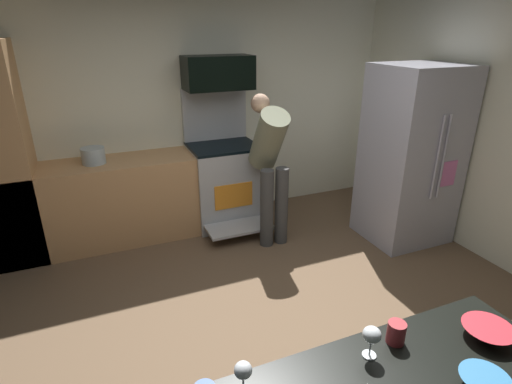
{
  "coord_description": "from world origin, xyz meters",
  "views": [
    {
      "loc": [
        -1.03,
        -2.25,
        2.19
      ],
      "look_at": [
        0.03,
        0.3,
        1.05
      ],
      "focal_mm": 28.14,
      "sensor_mm": 36.0,
      "label": 1
    }
  ],
  "objects_px": {
    "wine_glass_mid": "(243,372)",
    "wine_glass_far": "(372,336)",
    "person_cook": "(270,160)",
    "oven_range": "(224,181)",
    "microwave": "(218,73)",
    "mixing_bowl_large": "(484,383)",
    "mug_coffee": "(396,333)",
    "mixing_bowl_prep": "(487,332)",
    "refrigerator": "(411,156)",
    "stock_pot": "(93,156)"
  },
  "relations": [
    {
      "from": "mixing_bowl_large",
      "to": "stock_pot",
      "type": "distance_m",
      "value": 3.74
    },
    {
      "from": "mixing_bowl_prep",
      "to": "wine_glass_far",
      "type": "distance_m",
      "value": 0.57
    },
    {
      "from": "mixing_bowl_large",
      "to": "wine_glass_far",
      "type": "bearing_deg",
      "value": 133.97
    },
    {
      "from": "person_cook",
      "to": "mug_coffee",
      "type": "bearing_deg",
      "value": -102.26
    },
    {
      "from": "wine_glass_mid",
      "to": "wine_glass_far",
      "type": "bearing_deg",
      "value": -1.31
    },
    {
      "from": "mixing_bowl_prep",
      "to": "mug_coffee",
      "type": "xyz_separation_m",
      "value": [
        -0.4,
        0.14,
        0.02
      ]
    },
    {
      "from": "mixing_bowl_large",
      "to": "oven_range",
      "type": "bearing_deg",
      "value": 88.23
    },
    {
      "from": "wine_glass_far",
      "to": "stock_pot",
      "type": "xyz_separation_m",
      "value": [
        -0.97,
        3.21,
        -0.02
      ]
    },
    {
      "from": "microwave",
      "to": "stock_pot",
      "type": "bearing_deg",
      "value": -176.67
    },
    {
      "from": "microwave",
      "to": "mug_coffee",
      "type": "bearing_deg",
      "value": -94.36
    },
    {
      "from": "mixing_bowl_prep",
      "to": "wine_glass_far",
      "type": "relative_size",
      "value": 1.52
    },
    {
      "from": "microwave",
      "to": "refrigerator",
      "type": "height_order",
      "value": "microwave"
    },
    {
      "from": "mixing_bowl_prep",
      "to": "mug_coffee",
      "type": "relative_size",
      "value": 2.21
    },
    {
      "from": "refrigerator",
      "to": "wine_glass_mid",
      "type": "height_order",
      "value": "refrigerator"
    },
    {
      "from": "microwave",
      "to": "mixing_bowl_prep",
      "type": "height_order",
      "value": "microwave"
    },
    {
      "from": "refrigerator",
      "to": "wine_glass_far",
      "type": "distance_m",
      "value": 2.97
    },
    {
      "from": "refrigerator",
      "to": "stock_pot",
      "type": "height_order",
      "value": "refrigerator"
    },
    {
      "from": "mixing_bowl_prep",
      "to": "wine_glass_far",
      "type": "height_order",
      "value": "wine_glass_far"
    },
    {
      "from": "oven_range",
      "to": "microwave",
      "type": "relative_size",
      "value": 2.1
    },
    {
      "from": "refrigerator",
      "to": "mixing_bowl_prep",
      "type": "xyz_separation_m",
      "value": [
        -1.56,
        -2.2,
        -0.0
      ]
    },
    {
      "from": "person_cook",
      "to": "mug_coffee",
      "type": "relative_size",
      "value": 15.41
    },
    {
      "from": "oven_range",
      "to": "mixing_bowl_prep",
      "type": "bearing_deg",
      "value": -87.43
    },
    {
      "from": "mixing_bowl_large",
      "to": "wine_glass_mid",
      "type": "distance_m",
      "value": 0.92
    },
    {
      "from": "wine_glass_far",
      "to": "mug_coffee",
      "type": "xyz_separation_m",
      "value": [
        0.16,
        0.02,
        -0.06
      ]
    },
    {
      "from": "oven_range",
      "to": "wine_glass_mid",
      "type": "xyz_separation_m",
      "value": [
        -0.97,
        -3.18,
        0.51
      ]
    },
    {
      "from": "refrigerator",
      "to": "mug_coffee",
      "type": "relative_size",
      "value": 18.46
    },
    {
      "from": "refrigerator",
      "to": "stock_pot",
      "type": "relative_size",
      "value": 8.03
    },
    {
      "from": "wine_glass_mid",
      "to": "mixing_bowl_prep",
      "type": "bearing_deg",
      "value": -6.37
    },
    {
      "from": "person_cook",
      "to": "wine_glass_far",
      "type": "distance_m",
      "value": 2.69
    },
    {
      "from": "refrigerator",
      "to": "person_cook",
      "type": "relative_size",
      "value": 1.2
    },
    {
      "from": "person_cook",
      "to": "mixing_bowl_large",
      "type": "distance_m",
      "value": 2.93
    },
    {
      "from": "microwave",
      "to": "person_cook",
      "type": "height_order",
      "value": "microwave"
    },
    {
      "from": "person_cook",
      "to": "mug_coffee",
      "type": "xyz_separation_m",
      "value": [
        -0.56,
        -2.57,
        0.04
      ]
    },
    {
      "from": "microwave",
      "to": "stock_pot",
      "type": "relative_size",
      "value": 3.19
    },
    {
      "from": "wine_glass_far",
      "to": "oven_range",
      "type": "bearing_deg",
      "value": 82.79
    },
    {
      "from": "mixing_bowl_large",
      "to": "stock_pot",
      "type": "relative_size",
      "value": 0.82
    },
    {
      "from": "wine_glass_mid",
      "to": "stock_pot",
      "type": "relative_size",
      "value": 0.72
    },
    {
      "from": "oven_range",
      "to": "wine_glass_far",
      "type": "distance_m",
      "value": 3.26
    },
    {
      "from": "stock_pot",
      "to": "mixing_bowl_large",
      "type": "bearing_deg",
      "value": -70.18
    },
    {
      "from": "mug_coffee",
      "to": "refrigerator",
      "type": "bearing_deg",
      "value": 46.44
    },
    {
      "from": "wine_glass_mid",
      "to": "person_cook",
      "type": "bearing_deg",
      "value": 63.61
    },
    {
      "from": "mixing_bowl_large",
      "to": "mug_coffee",
      "type": "xyz_separation_m",
      "value": [
        -0.14,
        0.33,
        0.02
      ]
    },
    {
      "from": "mixing_bowl_prep",
      "to": "person_cook",
      "type": "bearing_deg",
      "value": 86.61
    },
    {
      "from": "wine_glass_far",
      "to": "mug_coffee",
      "type": "distance_m",
      "value": 0.17
    },
    {
      "from": "microwave",
      "to": "stock_pot",
      "type": "height_order",
      "value": "microwave"
    },
    {
      "from": "refrigerator",
      "to": "stock_pot",
      "type": "bearing_deg",
      "value": 159.97
    },
    {
      "from": "mixing_bowl_large",
      "to": "wine_glass_far",
      "type": "relative_size",
      "value": 1.29
    },
    {
      "from": "oven_range",
      "to": "mixing_bowl_large",
      "type": "height_order",
      "value": "oven_range"
    },
    {
      "from": "mixing_bowl_large",
      "to": "stock_pot",
      "type": "bearing_deg",
      "value": 109.82
    },
    {
      "from": "mug_coffee",
      "to": "mixing_bowl_prep",
      "type": "bearing_deg",
      "value": -18.84
    }
  ]
}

